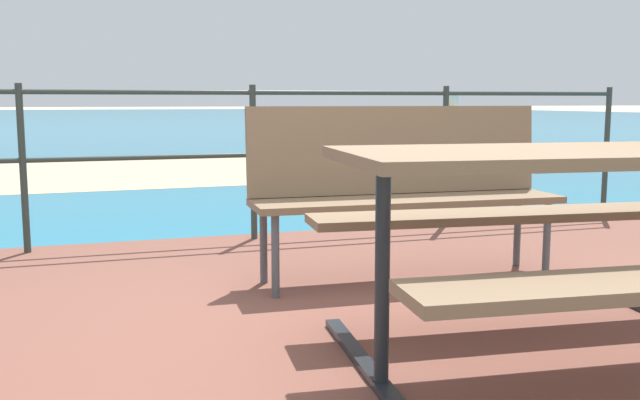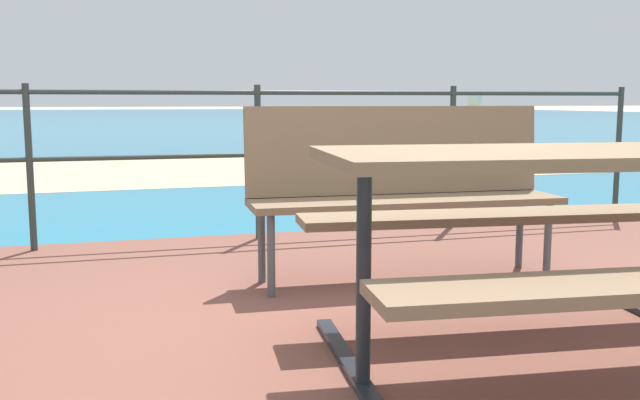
% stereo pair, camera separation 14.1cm
% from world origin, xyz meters
% --- Properties ---
extents(ground_plane, '(240.00, 240.00, 0.00)m').
position_xyz_m(ground_plane, '(0.00, 0.00, 0.00)').
color(ground_plane, beige).
extents(patio_paving, '(6.40, 5.20, 0.06)m').
position_xyz_m(patio_paving, '(0.00, 0.00, 0.03)').
color(patio_paving, brown).
rests_on(patio_paving, ground).
extents(sea_water, '(90.00, 90.00, 0.01)m').
position_xyz_m(sea_water, '(0.00, 40.00, 0.01)').
color(sea_water, teal).
rests_on(sea_water, ground).
extents(beach_strip, '(54.10, 6.20, 0.01)m').
position_xyz_m(beach_strip, '(0.00, 8.38, 0.01)').
color(beach_strip, tan).
rests_on(beach_strip, ground).
extents(picnic_table, '(1.82, 1.56, 0.79)m').
position_xyz_m(picnic_table, '(0.52, -0.37, 0.67)').
color(picnic_table, '#7A6047').
rests_on(picnic_table, patio_paving).
extents(park_bench, '(1.68, 0.49, 0.93)m').
position_xyz_m(park_bench, '(0.52, 1.11, 0.60)').
color(park_bench, '#7A6047').
rests_on(park_bench, patio_paving).
extents(railing_fence, '(5.94, 0.04, 1.06)m').
position_xyz_m(railing_fence, '(0.00, 2.42, 0.74)').
color(railing_fence, '#2D3833').
rests_on(railing_fence, patio_paving).
extents(boat_mid, '(3.01, 3.22, 1.31)m').
position_xyz_m(boat_mid, '(17.08, 30.87, 0.40)').
color(boat_mid, yellow).
rests_on(boat_mid, sea_water).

